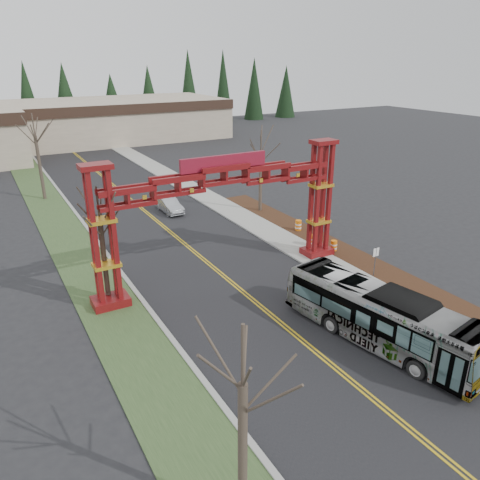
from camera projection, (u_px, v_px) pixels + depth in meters
ground at (443, 457)px, 18.04m from camera, size 200.00×200.00×0.00m
road at (186, 245)px, 38.27m from camera, size 12.00×110.00×0.02m
lane_line_left at (184, 245)px, 38.21m from camera, size 0.12×100.00×0.01m
lane_line_right at (187, 244)px, 38.32m from camera, size 0.12×100.00×0.01m
curb_right at (250, 231)px, 41.07m from camera, size 0.30×110.00×0.15m
sidewalk_right at (264, 228)px, 41.73m from camera, size 2.60×110.00×0.14m
landscape_strip at (419, 290)px, 30.79m from camera, size 2.60×50.00×0.12m
grass_median at (86, 264)px, 34.60m from camera, size 4.00×110.00×0.08m
curb_left at (111, 259)px, 35.43m from camera, size 0.30×110.00×0.15m
gateway_arch at (224, 195)px, 30.41m from camera, size 18.20×1.60×8.90m
retail_building_east at (116, 119)px, 86.04m from camera, size 38.00×20.30×7.00m
conifer_treeline at (47, 100)px, 90.24m from camera, size 116.10×5.60×13.00m
transit_bus at (380, 316)px, 24.72m from camera, size 4.63×11.65×3.16m
silver_sedan at (169, 205)px, 46.04m from camera, size 1.58×4.28×1.40m
bare_tree_median_near at (243, 385)px, 13.70m from camera, size 3.10×3.10×7.52m
bare_tree_median_mid at (100, 221)px, 27.33m from camera, size 3.09×3.09×7.51m
bare_tree_median_far at (35, 136)px, 47.94m from camera, size 3.43×3.43×9.04m
bare_tree_right_far at (261, 153)px, 44.42m from camera, size 3.26×3.26×7.96m
street_sign at (376, 256)px, 32.12m from camera, size 0.50×0.06×2.18m
barrel_south at (334, 246)px, 36.77m from camera, size 0.51×0.51×0.94m
barrel_mid at (310, 241)px, 37.76m from camera, size 0.55×0.55×1.02m
barrel_north at (298, 226)px, 41.02m from camera, size 0.55×0.55×1.03m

